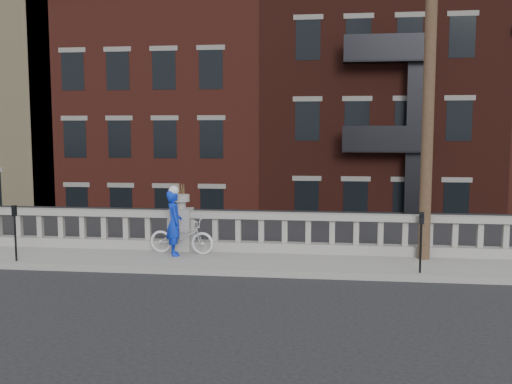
% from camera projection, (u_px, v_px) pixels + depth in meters
% --- Properties ---
extents(ground, '(120.00, 120.00, 0.00)m').
position_uv_depth(ground, '(132.00, 298.00, 11.27)').
color(ground, black).
rests_on(ground, ground).
extents(sidewalk, '(32.00, 2.20, 0.15)m').
position_uv_depth(sidewalk, '(172.00, 260.00, 14.22)').
color(sidewalk, gray).
rests_on(sidewalk, ground).
extents(balustrade, '(28.00, 0.34, 1.03)m').
position_uv_depth(balustrade, '(182.00, 231.00, 15.10)').
color(balustrade, gray).
rests_on(balustrade, sidewalk).
extents(planter_pedestal, '(0.55, 0.55, 1.76)m').
position_uv_depth(planter_pedestal, '(182.00, 224.00, 15.08)').
color(planter_pedestal, gray).
rests_on(planter_pedestal, sidewalk).
extents(lower_level, '(80.00, 44.00, 20.80)m').
position_uv_depth(lower_level, '(271.00, 143.00, 33.67)').
color(lower_level, '#605E59').
rests_on(lower_level, ground).
extents(utility_pole, '(1.60, 0.28, 10.00)m').
position_uv_depth(utility_pole, '(430.00, 49.00, 13.52)').
color(utility_pole, '#422D1E').
rests_on(utility_pole, sidewalk).
extents(parking_meter_c, '(0.10, 0.09, 1.36)m').
position_uv_depth(parking_meter_c, '(15.00, 227.00, 13.73)').
color(parking_meter_c, black).
rests_on(parking_meter_c, sidewalk).
extents(parking_meter_d, '(0.10, 0.09, 1.36)m').
position_uv_depth(parking_meter_d, '(421.00, 235.00, 12.57)').
color(parking_meter_d, black).
rests_on(parking_meter_d, sidewalk).
extents(bicycle, '(1.75, 0.75, 0.89)m').
position_uv_depth(bicycle, '(182.00, 236.00, 14.63)').
color(bicycle, silver).
rests_on(bicycle, sidewalk).
extents(cyclist, '(0.60, 0.71, 1.66)m').
position_uv_depth(cyclist, '(174.00, 223.00, 14.39)').
color(cyclist, '#0D2DC8').
rests_on(cyclist, sidewalk).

